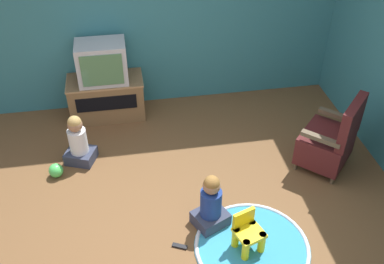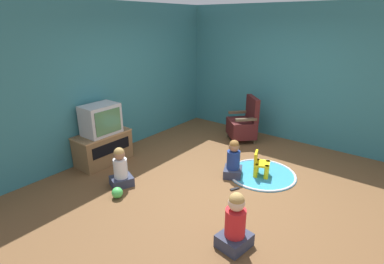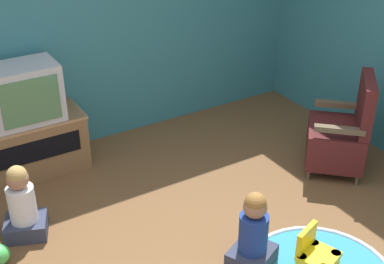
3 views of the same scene
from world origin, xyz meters
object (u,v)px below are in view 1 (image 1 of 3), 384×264
object	(u,v)px
tv_cabinet	(107,97)
toy_ball	(56,170)
television	(102,62)
child_watching_center	(211,204)
child_watching_right	(78,142)
black_armchair	(330,141)
yellow_kid_chair	(248,235)
remote_control	(180,246)

from	to	relation	value
tv_cabinet	toy_ball	size ratio (longest dim) A/B	6.01
television	child_watching_center	size ratio (longest dim) A/B	0.96
tv_cabinet	television	xyz separation A→B (m)	(0.00, -0.02, 0.53)
child_watching_center	child_watching_right	xyz separation A→B (m)	(-1.32, 1.21, -0.00)
black_armchair	yellow_kid_chair	bearing A→B (deg)	-7.29
child_watching_center	child_watching_right	world-z (taller)	child_watching_center
television	toy_ball	world-z (taller)	television
child_watching_right	toy_ball	size ratio (longest dim) A/B	3.92
remote_control	toy_ball	bearing A→B (deg)	-19.43
tv_cabinet	remote_control	world-z (taller)	tv_cabinet
television	remote_control	distance (m)	2.56
television	tv_cabinet	bearing A→B (deg)	90.00
television	child_watching_right	xyz separation A→B (m)	(-0.34, -0.88, -0.54)
tv_cabinet	child_watching_center	world-z (taller)	child_watching_center
child_watching_center	remote_control	bearing A→B (deg)	-169.54
tv_cabinet	toy_ball	world-z (taller)	tv_cabinet
toy_ball	tv_cabinet	bearing A→B (deg)	61.41
yellow_kid_chair	toy_ball	world-z (taller)	yellow_kid_chair
television	remote_control	size ratio (longest dim) A/B	3.99
yellow_kid_chair	child_watching_right	distance (m)	2.25
yellow_kid_chair	toy_ball	size ratio (longest dim) A/B	2.57
child_watching_right	remote_control	size ratio (longest dim) A/B	4.12
television	remote_control	xyz separation A→B (m)	(0.63, -2.34, -0.81)
yellow_kid_chair	child_watching_center	world-z (taller)	child_watching_center
television	yellow_kid_chair	bearing A→B (deg)	-62.71
black_armchair	tv_cabinet	bearing A→B (deg)	-77.30
television	black_armchair	world-z (taller)	television
yellow_kid_chair	toy_ball	bearing A→B (deg)	124.96
television	black_armchair	size ratio (longest dim) A/B	0.65
black_armchair	toy_ball	world-z (taller)	black_armchair
black_armchair	child_watching_center	size ratio (longest dim) A/B	1.48
tv_cabinet	child_watching_right	bearing A→B (deg)	-110.96
child_watching_right	television	bearing A→B (deg)	89.89
black_armchair	child_watching_center	world-z (taller)	black_armchair
tv_cabinet	child_watching_center	xyz separation A→B (m)	(0.98, -2.11, -0.01)
tv_cabinet	black_armchair	bearing A→B (deg)	-30.62
tv_cabinet	toy_ball	xyz separation A→B (m)	(-0.62, -1.13, -0.21)
tv_cabinet	television	world-z (taller)	television
toy_ball	remote_control	size ratio (longest dim) A/B	1.05
yellow_kid_chair	child_watching_center	size ratio (longest dim) A/B	0.65
tv_cabinet	yellow_kid_chair	xyz separation A→B (m)	(1.27, -2.47, -0.11)
child_watching_center	television	bearing A→B (deg)	90.05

